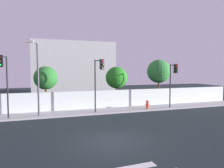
{
  "coord_description": "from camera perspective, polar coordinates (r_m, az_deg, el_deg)",
  "views": [
    {
      "loc": [
        -3.68,
        -10.88,
        4.04
      ],
      "look_at": [
        2.17,
        6.5,
        2.8
      ],
      "focal_mm": 33.29,
      "sensor_mm": 36.0,
      "label": 1
    }
  ],
  "objects": [
    {
      "name": "low_building_distant",
      "position": [
        34.71,
        -10.62,
        4.11
      ],
      "size": [
        12.79,
        6.0,
        8.46
      ],
      "primitive_type": "cube",
      "color": "#A8A8A8",
      "rests_on": "ground"
    },
    {
      "name": "perimeter_wall",
      "position": [
        20.91,
        -8.28,
        -4.4
      ],
      "size": [
        36.0,
        0.18,
        1.8
      ],
      "primitive_type": "cube",
      "color": "silver",
      "rests_on": "sidewalk"
    },
    {
      "name": "traffic_light_center",
      "position": [
        18.09,
        -27.59,
        2.61
      ],
      "size": [
        0.51,
        1.33,
        5.01
      ],
      "color": "black",
      "rests_on": "sidewalk"
    },
    {
      "name": "ground_plane",
      "position": [
        12.17,
        0.09,
        -15.51
      ],
      "size": [
        80.0,
        80.0,
        0.0
      ],
      "primitive_type": "plane",
      "color": "#1D2729"
    },
    {
      "name": "sidewalk",
      "position": [
        19.83,
        -7.58,
        -7.7
      ],
      "size": [
        36.0,
        2.4,
        0.15
      ],
      "primitive_type": "cube",
      "color": "#AAAAAA",
      "rests_on": "ground"
    },
    {
      "name": "roadside_tree_midright",
      "position": [
        23.07,
        1.23,
        1.74
      ],
      "size": [
        2.42,
        2.42,
        4.41
      ],
      "color": "brown",
      "rests_on": "ground"
    },
    {
      "name": "street_lamp_curbside",
      "position": [
        18.3,
        -19.96,
        3.09
      ],
      "size": [
        0.9,
        2.31,
        6.14
      ],
      "color": "#4C4C51",
      "rests_on": "sidewalk"
    },
    {
      "name": "traffic_light_left",
      "position": [
        21.84,
        16.45,
        2.09
      ],
      "size": [
        0.35,
        1.25,
        4.49
      ],
      "color": "black",
      "rests_on": "sidewalk"
    },
    {
      "name": "roadside_tree_midleft",
      "position": [
        21.71,
        -17.77,
        1.56
      ],
      "size": [
        2.32,
        2.32,
        4.41
      ],
      "color": "brown",
      "rests_on": "ground"
    },
    {
      "name": "roadside_tree_rightmost",
      "position": [
        25.38,
        12.73,
        3.37
      ],
      "size": [
        2.78,
        2.78,
        5.27
      ],
      "color": "brown",
      "rests_on": "ground"
    },
    {
      "name": "traffic_light_right",
      "position": [
        18.4,
        -3.68,
        2.69
      ],
      "size": [
        0.55,
        1.48,
        4.82
      ],
      "color": "black",
      "rests_on": "sidewalk"
    },
    {
      "name": "fire_hydrant",
      "position": [
        21.28,
        9.68,
        -5.47
      ],
      "size": [
        0.44,
        0.26,
        0.86
      ],
      "color": "red",
      "rests_on": "sidewalk"
    }
  ]
}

